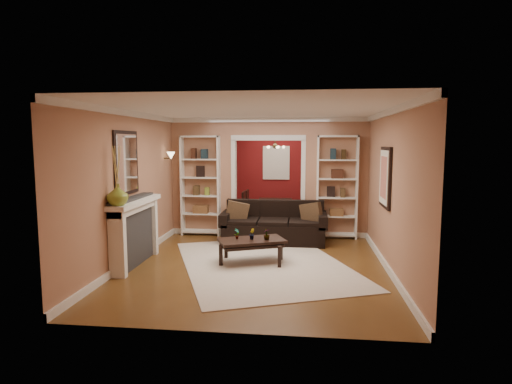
# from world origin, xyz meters

# --- Properties ---
(floor) EXTENTS (8.00, 8.00, 0.00)m
(floor) POSITION_xyz_m (0.00, 0.00, 0.00)
(floor) COLOR brown
(floor) RESTS_ON ground
(ceiling) EXTENTS (8.00, 8.00, 0.00)m
(ceiling) POSITION_xyz_m (0.00, 0.00, 2.70)
(ceiling) COLOR white
(ceiling) RESTS_ON ground
(wall_back) EXTENTS (8.00, 0.00, 8.00)m
(wall_back) POSITION_xyz_m (0.00, 4.00, 1.35)
(wall_back) COLOR #AB765A
(wall_back) RESTS_ON ground
(wall_front) EXTENTS (8.00, 0.00, 8.00)m
(wall_front) POSITION_xyz_m (0.00, -4.00, 1.35)
(wall_front) COLOR #AB765A
(wall_front) RESTS_ON ground
(wall_left) EXTENTS (0.00, 8.00, 8.00)m
(wall_left) POSITION_xyz_m (-2.25, 0.00, 1.35)
(wall_left) COLOR #AB765A
(wall_left) RESTS_ON ground
(wall_right) EXTENTS (0.00, 8.00, 8.00)m
(wall_right) POSITION_xyz_m (2.25, 0.00, 1.35)
(wall_right) COLOR #AB765A
(wall_right) RESTS_ON ground
(partition_wall) EXTENTS (4.50, 0.15, 2.70)m
(partition_wall) POSITION_xyz_m (0.00, 1.20, 1.35)
(partition_wall) COLOR #AB765A
(partition_wall) RESTS_ON floor
(red_back_panel) EXTENTS (4.44, 0.04, 2.64)m
(red_back_panel) POSITION_xyz_m (0.00, 3.97, 1.32)
(red_back_panel) COLOR maroon
(red_back_panel) RESTS_ON floor
(dining_window) EXTENTS (0.78, 0.03, 0.98)m
(dining_window) POSITION_xyz_m (0.00, 3.93, 1.55)
(dining_window) COLOR #8CA5CC
(dining_window) RESTS_ON wall_back
(area_rug) EXTENTS (3.91, 4.53, 0.01)m
(area_rug) POSITION_xyz_m (0.13, -1.22, 0.01)
(area_rug) COLOR beige
(area_rug) RESTS_ON floor
(sofa) EXTENTS (2.25, 0.97, 0.88)m
(sofa) POSITION_xyz_m (0.19, 0.45, 0.44)
(sofa) COLOR black
(sofa) RESTS_ON floor
(pillow_left) EXTENTS (0.48, 0.23, 0.46)m
(pillow_left) POSITION_xyz_m (-0.61, 0.43, 0.66)
(pillow_left) COLOR brown
(pillow_left) RESTS_ON sofa
(pillow_right) EXTENTS (0.47, 0.36, 0.47)m
(pillow_right) POSITION_xyz_m (0.99, 0.43, 0.66)
(pillow_right) COLOR brown
(pillow_right) RESTS_ON sofa
(coffee_table) EXTENTS (1.29, 1.02, 0.43)m
(coffee_table) POSITION_xyz_m (-0.09, -1.17, 0.22)
(coffee_table) COLOR black
(coffee_table) RESTS_ON floor
(plant_left) EXTENTS (0.11, 0.12, 0.19)m
(plant_left) POSITION_xyz_m (-0.36, -1.17, 0.53)
(plant_left) COLOR #336626
(plant_left) RESTS_ON coffee_table
(plant_center) EXTENTS (0.10, 0.12, 0.19)m
(plant_center) POSITION_xyz_m (-0.09, -1.17, 0.53)
(plant_center) COLOR #336626
(plant_center) RESTS_ON coffee_table
(plant_right) EXTENTS (0.15, 0.15, 0.19)m
(plant_right) POSITION_xyz_m (0.18, -1.17, 0.53)
(plant_right) COLOR #336626
(plant_right) RESTS_ON coffee_table
(bookshelf_left) EXTENTS (0.90, 0.30, 2.30)m
(bookshelf_left) POSITION_xyz_m (-1.55, 1.03, 1.15)
(bookshelf_left) COLOR white
(bookshelf_left) RESTS_ON floor
(bookshelf_right) EXTENTS (0.90, 0.30, 2.30)m
(bookshelf_right) POSITION_xyz_m (1.55, 1.03, 1.15)
(bookshelf_right) COLOR white
(bookshelf_right) RESTS_ON floor
(fireplace) EXTENTS (0.32, 1.70, 1.16)m
(fireplace) POSITION_xyz_m (-2.09, -1.50, 0.58)
(fireplace) COLOR white
(fireplace) RESTS_ON floor
(vase) EXTENTS (0.44, 0.44, 0.34)m
(vase) POSITION_xyz_m (-2.09, -2.20, 1.33)
(vase) COLOR olive
(vase) RESTS_ON fireplace
(mirror) EXTENTS (0.03, 0.95, 1.10)m
(mirror) POSITION_xyz_m (-2.23, -1.50, 1.80)
(mirror) COLOR silver
(mirror) RESTS_ON wall_left
(wall_sconce) EXTENTS (0.18, 0.18, 0.22)m
(wall_sconce) POSITION_xyz_m (-2.15, 0.55, 1.83)
(wall_sconce) COLOR #FFE0A5
(wall_sconce) RESTS_ON wall_left
(framed_art) EXTENTS (0.04, 0.85, 1.05)m
(framed_art) POSITION_xyz_m (2.21, -1.00, 1.55)
(framed_art) COLOR black
(framed_art) RESTS_ON wall_right
(dining_table) EXTENTS (1.65, 0.92, 0.58)m
(dining_table) POSITION_xyz_m (0.06, 2.65, 0.29)
(dining_table) COLOR black
(dining_table) RESTS_ON floor
(dining_chair_nw) EXTENTS (0.56, 0.56, 0.90)m
(dining_chair_nw) POSITION_xyz_m (-0.49, 2.35, 0.45)
(dining_chair_nw) COLOR black
(dining_chair_nw) RESTS_ON floor
(dining_chair_ne) EXTENTS (0.51, 0.51, 0.83)m
(dining_chair_ne) POSITION_xyz_m (0.61, 2.35, 0.42)
(dining_chair_ne) COLOR black
(dining_chair_ne) RESTS_ON floor
(dining_chair_sw) EXTENTS (0.44, 0.44, 0.87)m
(dining_chair_sw) POSITION_xyz_m (-0.49, 2.95, 0.44)
(dining_chair_sw) COLOR black
(dining_chair_sw) RESTS_ON floor
(dining_chair_se) EXTENTS (0.56, 0.56, 0.88)m
(dining_chair_se) POSITION_xyz_m (0.61, 2.95, 0.44)
(dining_chair_se) COLOR black
(dining_chair_se) RESTS_ON floor
(chandelier) EXTENTS (0.50, 0.50, 0.30)m
(chandelier) POSITION_xyz_m (0.00, 2.70, 2.02)
(chandelier) COLOR #40341D
(chandelier) RESTS_ON ceiling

